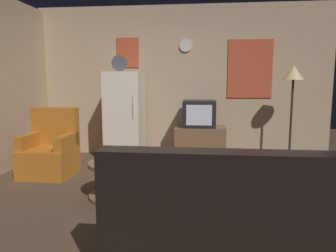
# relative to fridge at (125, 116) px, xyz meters

# --- Properties ---
(ground_plane) EXTENTS (12.00, 12.00, 0.00)m
(ground_plane) POSITION_rel_fridge_xyz_m (0.91, -1.95, -0.75)
(ground_plane) COLOR #4C3828
(wall_with_art) EXTENTS (5.20, 0.12, 2.66)m
(wall_with_art) POSITION_rel_fridge_xyz_m (0.92, 0.49, 0.58)
(wall_with_art) COLOR tan
(wall_with_art) RESTS_ON ground_plane
(fridge) EXTENTS (0.60, 0.62, 1.77)m
(fridge) POSITION_rel_fridge_xyz_m (0.00, 0.00, 0.00)
(fridge) COLOR silver
(fridge) RESTS_ON ground_plane
(tv_stand) EXTENTS (0.84, 0.53, 0.59)m
(tv_stand) POSITION_rel_fridge_xyz_m (1.28, 0.07, -0.46)
(tv_stand) COLOR brown
(tv_stand) RESTS_ON ground_plane
(crt_tv) EXTENTS (0.54, 0.51, 0.44)m
(crt_tv) POSITION_rel_fridge_xyz_m (1.26, 0.07, 0.05)
(crt_tv) COLOR black
(crt_tv) RESTS_ON tv_stand
(standing_lamp) EXTENTS (0.32, 0.32, 1.59)m
(standing_lamp) POSITION_rel_fridge_xyz_m (2.72, -0.06, 0.60)
(standing_lamp) COLOR #332D28
(standing_lamp) RESTS_ON ground_plane
(coffee_table) EXTENTS (0.72, 0.72, 0.42)m
(coffee_table) POSITION_rel_fridge_xyz_m (0.37, -1.76, -0.54)
(coffee_table) COLOR brown
(coffee_table) RESTS_ON ground_plane
(wine_glass) EXTENTS (0.05, 0.05, 0.15)m
(wine_glass) POSITION_rel_fridge_xyz_m (0.53, -1.74, -0.26)
(wine_glass) COLOR silver
(wine_glass) RESTS_ON coffee_table
(mug_ceramic_white) EXTENTS (0.08, 0.08, 0.09)m
(mug_ceramic_white) POSITION_rel_fridge_xyz_m (0.35, -1.70, -0.29)
(mug_ceramic_white) COLOR silver
(mug_ceramic_white) RESTS_ON coffee_table
(mug_ceramic_tan) EXTENTS (0.08, 0.08, 0.09)m
(mug_ceramic_tan) POSITION_rel_fridge_xyz_m (0.41, -1.69, -0.29)
(mug_ceramic_tan) COLOR tan
(mug_ceramic_tan) RESTS_ON coffee_table
(remote_control) EXTENTS (0.15, 0.06, 0.02)m
(remote_control) POSITION_rel_fridge_xyz_m (0.47, -1.76, -0.32)
(remote_control) COLOR black
(remote_control) RESTS_ON coffee_table
(armchair) EXTENTS (0.68, 0.68, 0.96)m
(armchair) POSITION_rel_fridge_xyz_m (-0.87, -0.97, -0.42)
(armchair) COLOR #B2661E
(armchair) RESTS_ON ground_plane
(couch) EXTENTS (1.70, 0.80, 0.92)m
(couch) POSITION_rel_fridge_xyz_m (1.51, -3.09, -0.44)
(couch) COLOR black
(couch) RESTS_ON ground_plane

